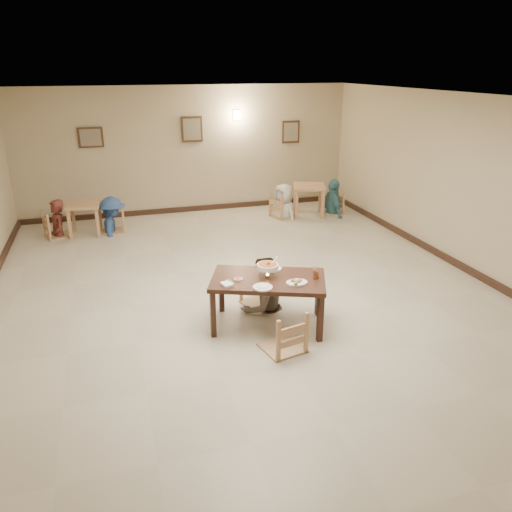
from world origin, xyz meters
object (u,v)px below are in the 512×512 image
object	(u,v)px
main_diner	(263,258)
bg_chair_rr	(333,195)
bg_diner_c	(284,184)
chair_far	(258,277)
drink_glass	(316,273)
bg_diner_a	(54,200)
bg_diner_b	(110,197)
curry_warmer	(268,267)
chair_near	(283,312)
bg_table_left	(84,209)
bg_chair_ll	(56,213)
bg_chair_lr	(111,209)
bg_chair_rl	(284,195)
bg_diner_d	(334,179)
main_table	(268,284)
bg_table_right	(309,191)

from	to	relation	value
main_diner	bg_chair_rr	world-z (taller)	main_diner
bg_chair_rr	bg_diner_c	bearing A→B (deg)	-89.98
chair_far	drink_glass	size ratio (longest dim) A/B	5.82
bg_diner_a	bg_diner_b	world-z (taller)	bg_diner_a
bg_diner_a	curry_warmer	bearing A→B (deg)	17.25
bg_diner_b	curry_warmer	bearing A→B (deg)	-157.02
chair_far	chair_near	xyz separation A→B (m)	(-0.08, -1.34, 0.08)
chair_near	bg_table_left	world-z (taller)	chair_near
bg_chair_ll	bg_chair_lr	distance (m)	1.13
chair_near	bg_chair_ll	world-z (taller)	chair_near
bg_table_left	bg_chair_rl	size ratio (longest dim) A/B	0.68
chair_near	bg_table_left	xyz separation A→B (m)	(-2.48, 5.64, 0.02)
chair_far	bg_table_left	world-z (taller)	chair_far
curry_warmer	bg_diner_a	distance (m)	5.82
curry_warmer	bg_diner_c	bearing A→B (deg)	67.67
main_diner	bg_diner_b	size ratio (longest dim) A/B	1.01
bg_chair_rr	drink_glass	bearing A→B (deg)	-25.85
chair_far	bg_diner_a	world-z (taller)	bg_diner_a
chair_near	bg_diner_d	bearing A→B (deg)	-133.28
bg_diner_b	main_table	bearing A→B (deg)	-157.19
chair_far	bg_chair_rr	bearing A→B (deg)	35.17
chair_far	curry_warmer	world-z (taller)	curry_warmer
bg_chair_rr	bg_diner_a	bearing A→B (deg)	-88.87
chair_near	bg_diner_c	bearing A→B (deg)	-122.48
bg_table_left	bg_diner_d	size ratio (longest dim) A/B	0.43
bg_table_left	bg_diner_c	distance (m)	4.52
bg_chair_lr	bg_diner_c	bearing A→B (deg)	90.28
main_diner	bg_table_right	bearing A→B (deg)	-140.15
main_table	chair_near	distance (m)	0.66
bg_table_right	bg_chair_ll	bearing A→B (deg)	179.49
chair_near	curry_warmer	world-z (taller)	chair_near
main_table	bg_chair_ll	world-z (taller)	bg_chair_ll
bg_chair_rr	bg_diner_d	distance (m)	0.40
drink_glass	bg_chair_ll	size ratio (longest dim) A/B	0.15
bg_diner_c	main_table	bearing A→B (deg)	-44.24
bg_chair_ll	bg_diner_a	size ratio (longest dim) A/B	0.66
bg_chair_lr	bg_diner_d	xyz separation A→B (m)	(5.22, -0.06, 0.33)
bg_chair_rl	bg_diner_d	xyz separation A→B (m)	(1.27, -0.04, 0.31)
bg_diner_b	bg_diner_d	size ratio (longest dim) A/B	0.91
chair_near	bg_diner_a	size ratio (longest dim) A/B	0.67
chair_near	bg_table_right	world-z (taller)	chair_near
curry_warmer	bg_diner_a	size ratio (longest dim) A/B	0.21
bg_table_left	bg_chair_lr	bearing A→B (deg)	-1.91
bg_table_left	bg_chair_ll	world-z (taller)	bg_chair_ll
bg_table_left	bg_chair_rr	xyz separation A→B (m)	(5.79, -0.08, -0.10)
bg_chair_ll	bg_chair_rl	size ratio (longest dim) A/B	0.96
bg_table_right	bg_diner_d	bearing A→B (deg)	-2.65
main_table	chair_near	size ratio (longest dim) A/B	1.65
bg_diner_c	bg_table_right	bearing A→B (deg)	66.94
drink_glass	bg_table_right	world-z (taller)	drink_glass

